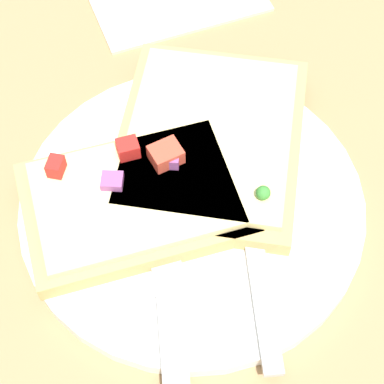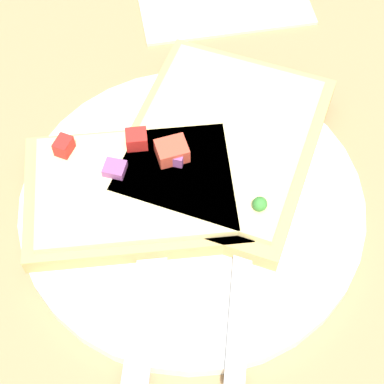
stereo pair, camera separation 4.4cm
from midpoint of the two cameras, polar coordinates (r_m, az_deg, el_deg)
name	(u,v)px [view 1 (the left image)]	position (r m, az deg, el deg)	size (l,w,h in m)	color
ground_plane	(192,208)	(0.46, -2.74, -1.68)	(4.00, 4.00, 0.00)	#9E7A51
plate	(192,204)	(0.45, -2.77, -1.29)	(0.24, 0.24, 0.01)	white
fork	(248,207)	(0.44, 2.20, -1.58)	(0.08, 0.21, 0.01)	#B7B7BC
knife	(168,285)	(0.42, -5.19, -8.47)	(0.07, 0.19, 0.01)	#B7B7BC
pizza_slice_main	(209,139)	(0.47, -1.16, 4.57)	(0.20, 0.21, 0.03)	tan
pizza_slice_corner	(135,199)	(0.44, -7.96, -0.89)	(0.16, 0.11, 0.03)	tan
crumb_scatter	(188,209)	(0.44, -3.24, -1.72)	(0.10, 0.04, 0.01)	tan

